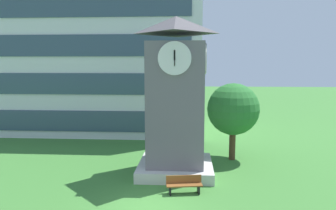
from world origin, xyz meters
name	(u,v)px	position (x,y,z in m)	size (l,w,h in m)	color
ground_plane	(148,208)	(0.00, 0.00, 0.00)	(160.00, 160.00, 0.00)	#3D7A33
office_building	(92,49)	(-7.95, 18.38, 8.00)	(21.61, 11.04, 16.00)	silver
clock_tower	(176,105)	(1.05, 4.98, 4.05)	(4.35, 4.35, 9.16)	slate
park_bench	(184,184)	(1.61, 1.83, 0.46)	(1.85, 0.76, 0.88)	brown
tree_near_tower	(233,109)	(4.79, 7.86, 3.44)	(3.48, 3.48, 5.20)	#513823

